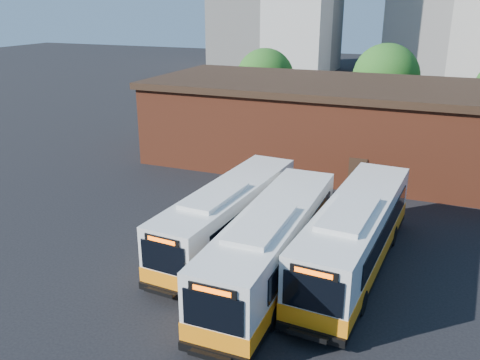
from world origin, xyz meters
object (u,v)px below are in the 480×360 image
at_px(transit_worker, 214,335).
at_px(bus_midwest, 229,218).
at_px(bus_east, 355,238).
at_px(bus_mideast, 272,248).

bearing_deg(transit_worker, bus_midwest, 15.17).
xyz_separation_m(bus_east, transit_worker, (-3.43, -8.39, -0.66)).
bearing_deg(bus_midwest, bus_mideast, -34.22).
xyz_separation_m(bus_midwest, bus_east, (6.53, -0.13, 0.10)).
height_order(bus_east, transit_worker, bus_east).
height_order(bus_midwest, transit_worker, bus_midwest).
distance_m(bus_midwest, bus_mideast, 4.15).
distance_m(bus_mideast, bus_east, 4.09).
bearing_deg(bus_mideast, bus_east, 36.69).
bearing_deg(bus_midwest, bus_east, 2.95).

